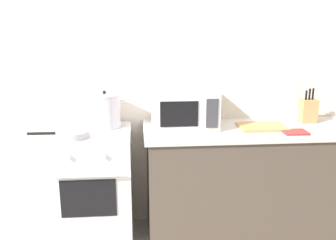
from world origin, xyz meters
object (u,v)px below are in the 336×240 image
Objects in this scene: stock_pot at (105,111)px; microwave at (184,108)px; stove at (94,188)px; oven_mitt at (295,132)px; knife_block at (308,111)px; frying_pan at (71,134)px; cutting_board at (262,127)px.

microwave is (0.62, -0.05, 0.02)m from stock_pot.
oven_mitt is at bearing -5.95° from stove.
oven_mitt reaches higher than stove.
stove is 5.11× the size of oven_mitt.
microwave is 1.76× the size of knife_block.
cutting_board is at bearing 5.25° from frying_pan.
microwave is 2.78× the size of oven_mitt.
stock_pot is 0.75× the size of frying_pan.
stock_pot is 1.81× the size of oven_mitt.
knife_block is (1.75, 0.14, 0.56)m from stove.
microwave reaches higher than stove.
stove is at bearing 47.99° from frying_pan.
stock_pot is 0.91× the size of cutting_board.
stock_pot is 1.15× the size of knife_block.
stove is 2.13× the size of frying_pan.
knife_block reaches higher than oven_mitt.
cutting_board is (1.22, -0.13, -0.12)m from stock_pot.
stock_pot is 1.23m from cutting_board.
microwave is at bearing 6.27° from stove.
frying_pan is at bearing -132.01° from stove.
frying_pan is 1.89m from knife_block.
knife_block is (0.43, 0.14, 0.09)m from cutting_board.
microwave reaches higher than oven_mitt.
microwave reaches higher than knife_block.
stock_pot is 0.65× the size of microwave.
frying_pan is at bearing -174.75° from cutting_board.
microwave is 1.04m from knife_block.
stock_pot reaches higher than oven_mitt.
knife_block is (1.87, 0.27, 0.07)m from frying_pan.
knife_block is at bearing 4.60° from stove.
stove is 1.85m from knife_block.
knife_block is at bearing 8.28° from frying_pan.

